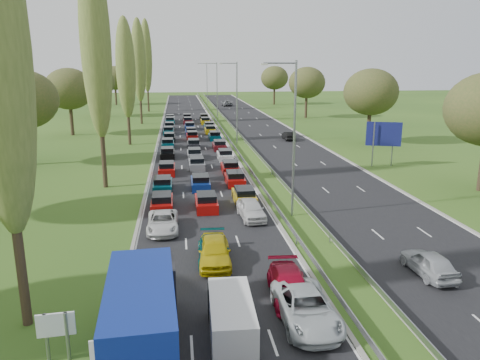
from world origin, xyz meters
TOP-DOWN VIEW (x-y plane):
  - ground at (4.50, 80.00)m, footprint 260.00×260.00m
  - near_carriageway at (-2.25, 82.50)m, footprint 10.50×215.00m
  - far_carriageway at (11.25, 82.50)m, footprint 10.50×215.00m
  - central_reservation at (4.50, 82.50)m, footprint 2.36×215.00m
  - lamp_columns at (4.50, 78.00)m, footprint 0.18×140.18m
  - poplar_row at (-11.50, 68.17)m, footprint 2.80×127.80m
  - woodland_left at (-22.00, 62.63)m, footprint 8.00×166.00m
  - woodland_right at (24.00, 66.67)m, footprint 8.00×153.00m
  - traffic_queue_fill at (-2.26, 77.49)m, footprint 9.12×67.39m
  - near_car_2 at (-5.59, 40.74)m, footprint 2.21×4.77m
  - near_car_7 at (-2.38, 35.07)m, footprint 2.10×4.70m
  - near_car_8 at (-2.35, 34.57)m, footprint 2.11×4.79m
  - near_car_10 at (1.35, 27.41)m, footprint 2.53×5.38m
  - near_car_11 at (1.12, 29.79)m, footprint 2.24×4.90m
  - near_car_12 at (1.15, 42.65)m, footprint 2.06×4.50m
  - far_car_0 at (9.65, 31.42)m, footprint 1.84×4.29m
  - far_car_1 at (12.93, 80.05)m, footprint 1.41×3.99m
  - far_car_2 at (9.71, 142.37)m, footprint 2.96×5.72m
  - blue_lorry at (-5.89, 25.54)m, footprint 2.51×9.04m
  - white_van_rear at (-2.26, 26.67)m, footprint 1.84×4.68m
  - info_sign at (-9.40, 25.98)m, footprint 1.50×0.22m
  - direction_sign at (19.40, 59.68)m, footprint 3.80×1.44m

SIDE VIEW (x-z plane):
  - ground at x=4.50m, z-range 0.00..0.00m
  - near_carriageway at x=-2.25m, z-range -0.02..0.02m
  - far_carriageway at x=11.25m, z-range -0.02..0.02m
  - traffic_queue_fill at x=-2.26m, z-range 0.04..0.84m
  - central_reservation at x=4.50m, z-range 0.39..0.71m
  - far_car_1 at x=12.93m, z-range 0.02..1.33m
  - near_car_2 at x=-5.59m, z-range 0.02..1.34m
  - near_car_7 at x=-2.38m, z-range 0.02..1.36m
  - near_car_11 at x=1.12m, z-range 0.02..1.41m
  - far_car_0 at x=9.65m, z-range 0.02..1.46m
  - near_car_10 at x=1.35m, z-range 0.02..1.51m
  - near_car_12 at x=1.15m, z-range 0.02..1.51m
  - far_car_2 at x=9.71m, z-range 0.02..1.56m
  - near_car_8 at x=-2.35m, z-range 0.02..1.62m
  - white_van_rear at x=-2.26m, z-range 0.03..1.91m
  - info_sign at x=-9.40m, z-range 0.32..2.42m
  - blue_lorry at x=-5.89m, z-range 0.07..3.89m
  - direction_sign at x=19.40m, z-range 0.97..6.17m
  - lamp_columns at x=4.50m, z-range 0.00..12.00m
  - woodland_right at x=24.00m, z-range 2.13..13.23m
  - woodland_left at x=-22.00m, z-range 2.13..13.23m
  - poplar_row at x=-11.50m, z-range 1.17..23.61m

